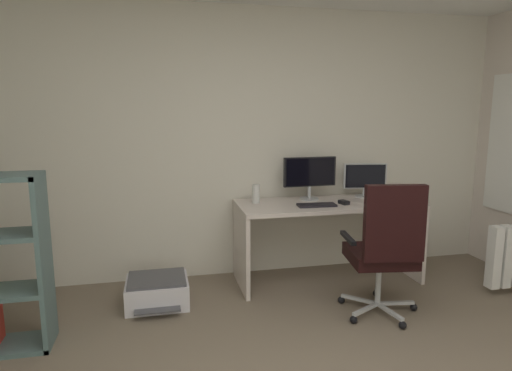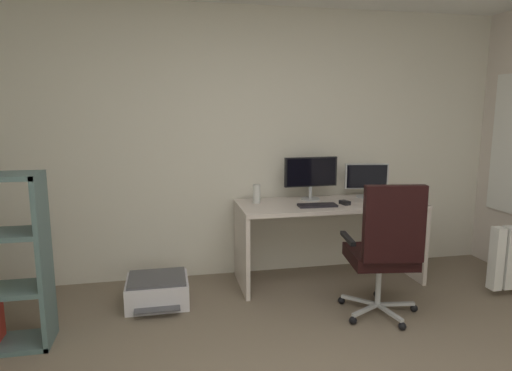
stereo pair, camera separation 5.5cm
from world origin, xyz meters
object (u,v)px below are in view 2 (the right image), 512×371
(keyboard, at_px, (317,205))
(desktop_speaker, at_px, (257,194))
(monitor_secondary, at_px, (366,178))
(printer, at_px, (157,290))
(computer_mouse, at_px, (345,203))
(office_chair, at_px, (385,247))
(desk, at_px, (329,222))
(monitor_main, at_px, (311,174))

(keyboard, relative_size, desktop_speaker, 2.00)
(monitor_secondary, height_order, desktop_speaker, monitor_secondary)
(desktop_speaker, xyz_separation_m, printer, (-0.91, -0.32, -0.72))
(keyboard, xyz_separation_m, computer_mouse, (0.27, 0.03, 0.01))
(office_chair, bearing_deg, desk, 98.68)
(monitor_main, height_order, keyboard, monitor_main)
(desk, xyz_separation_m, keyboard, (-0.17, -0.14, 0.20))
(monitor_secondary, height_order, office_chair, monitor_secondary)
(desktop_speaker, relative_size, printer, 0.33)
(keyboard, relative_size, computer_mouse, 3.40)
(desk, bearing_deg, monitor_main, 128.28)
(monitor_main, relative_size, keyboard, 1.50)
(office_chair, bearing_deg, keyboard, 112.77)
(keyboard, distance_m, desktop_speaker, 0.56)
(computer_mouse, relative_size, office_chair, 0.09)
(monitor_secondary, relative_size, keyboard, 1.22)
(monitor_main, bearing_deg, office_chair, -75.55)
(office_chair, height_order, printer, office_chair)
(monitor_main, relative_size, office_chair, 0.48)
(monitor_main, relative_size, desktop_speaker, 3.00)
(computer_mouse, height_order, desktop_speaker, desktop_speaker)
(keyboard, bearing_deg, printer, -173.99)
(monitor_main, xyz_separation_m, monitor_secondary, (0.56, 0.00, -0.06))
(keyboard, bearing_deg, monitor_main, 86.43)
(monitor_secondary, relative_size, office_chair, 0.39)
(desk, bearing_deg, monitor_secondary, 20.73)
(monitor_secondary, bearing_deg, office_chair, -107.15)
(monitor_main, height_order, computer_mouse, monitor_main)
(desk, distance_m, monitor_main, 0.48)
(office_chair, bearing_deg, monitor_main, 104.45)
(monitor_secondary, height_order, keyboard, monitor_secondary)
(monitor_main, bearing_deg, printer, -165.60)
(computer_mouse, bearing_deg, monitor_secondary, 25.23)
(printer, bearing_deg, keyboard, 2.81)
(monitor_main, bearing_deg, desk, -51.72)
(computer_mouse, xyz_separation_m, desktop_speaker, (-0.76, 0.23, 0.07))
(monitor_secondary, xyz_separation_m, desktop_speaker, (-1.10, -0.05, -0.10))
(desk, relative_size, monitor_secondary, 4.04)
(desk, height_order, monitor_main, monitor_main)
(computer_mouse, bearing_deg, printer, 169.10)
(monitor_secondary, bearing_deg, desktop_speaker, -177.51)
(desk, relative_size, desktop_speaker, 9.87)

